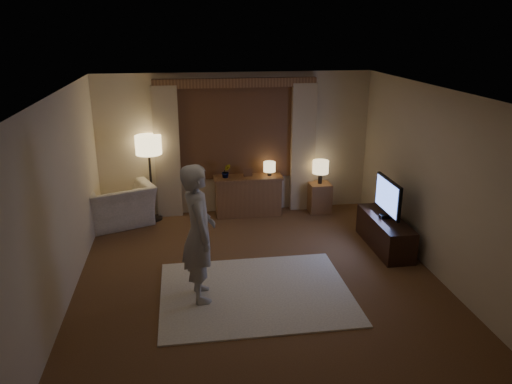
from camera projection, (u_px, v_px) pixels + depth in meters
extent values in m
cube|color=brown|center=(258.00, 279.00, 7.03)|extent=(5.00, 5.50, 0.02)
cube|color=silver|center=(259.00, 91.00, 6.19)|extent=(5.00, 5.50, 0.02)
cube|color=beige|center=(236.00, 144.00, 9.20)|extent=(5.00, 0.02, 2.60)
cube|color=beige|center=(311.00, 298.00, 4.03)|extent=(5.00, 0.02, 2.60)
cube|color=beige|center=(61.00, 200.00, 6.26)|extent=(0.02, 5.50, 2.60)
cube|color=beige|center=(436.00, 182.00, 6.96)|extent=(0.02, 5.50, 2.60)
cube|color=black|center=(236.00, 131.00, 9.09)|extent=(2.00, 0.01, 1.70)
cube|color=brown|center=(236.00, 131.00, 9.08)|extent=(2.08, 0.04, 1.78)
cube|color=tan|center=(167.00, 153.00, 8.95)|extent=(0.45, 0.12, 2.40)
cube|color=tan|center=(303.00, 148.00, 9.30)|extent=(0.45, 0.12, 2.40)
cube|color=brown|center=(235.00, 83.00, 8.76)|extent=(2.90, 0.14, 0.16)
cube|color=white|center=(256.00, 293.00, 6.63)|extent=(2.50, 2.00, 0.02)
cube|color=brown|center=(248.00, 197.00, 9.29)|extent=(1.20, 0.40, 0.70)
cube|color=brown|center=(248.00, 173.00, 9.14)|extent=(0.16, 0.02, 0.20)
imported|color=#999999|center=(226.00, 172.00, 9.07)|extent=(0.17, 0.13, 0.30)
cylinder|color=black|center=(269.00, 175.00, 9.21)|extent=(0.08, 0.08, 0.12)
cylinder|color=#FFDF99|center=(269.00, 167.00, 9.16)|extent=(0.22, 0.22, 0.18)
cylinder|color=black|center=(154.00, 218.00, 9.15)|extent=(0.33, 0.33, 0.03)
cylinder|color=black|center=(151.00, 187.00, 8.95)|extent=(0.04, 0.04, 1.24)
cylinder|color=#FFDF99|center=(148.00, 145.00, 8.71)|extent=(0.46, 0.46, 0.33)
imported|color=beige|center=(118.00, 204.00, 8.82)|extent=(1.44, 1.36, 0.75)
cube|color=brown|center=(319.00, 197.00, 9.45)|extent=(0.40, 0.40, 0.56)
cylinder|color=black|center=(320.00, 178.00, 9.33)|extent=(0.08, 0.08, 0.20)
cylinder|color=#FFDF99|center=(321.00, 167.00, 9.26)|extent=(0.30, 0.30, 0.24)
cube|color=black|center=(385.00, 233.00, 7.93)|extent=(0.45, 1.40, 0.50)
cube|color=black|center=(386.00, 216.00, 7.84)|extent=(0.22, 0.10, 0.06)
cube|color=black|center=(388.00, 196.00, 7.73)|extent=(0.05, 0.88, 0.54)
cube|color=#5274E0|center=(386.00, 196.00, 7.73)|extent=(0.00, 0.82, 0.49)
imported|color=#B5B0A7|center=(199.00, 233.00, 6.24)|extent=(0.50, 0.70, 1.79)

